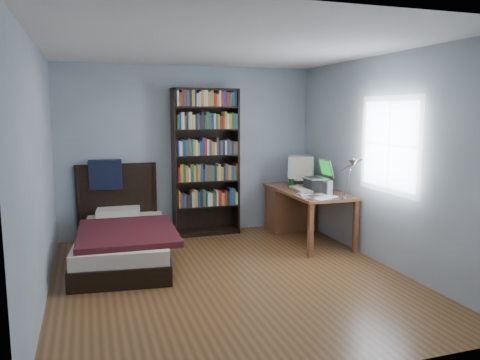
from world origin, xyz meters
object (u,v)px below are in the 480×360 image
(crt_monitor, at_px, (300,168))
(desk_lamp, at_px, (352,167))
(speaker, at_px, (328,188))
(soda_can, at_px, (291,183))
(keyboard, at_px, (301,189))
(bookshelf, at_px, (206,162))
(desk, at_px, (294,206))
(laptop, at_px, (316,182))
(bed, at_px, (123,238))

(crt_monitor, xyz_separation_m, desk_lamp, (-0.07, -1.57, 0.20))
(speaker, xyz_separation_m, soda_can, (-0.23, 0.67, -0.03))
(keyboard, bearing_deg, bookshelf, 150.54)
(desk, bearing_deg, crt_monitor, 8.67)
(laptop, bearing_deg, keyboard, 172.95)
(desk_lamp, xyz_separation_m, speaker, (0.06, 0.68, -0.35))
(keyboard, xyz_separation_m, speaker, (0.20, -0.41, 0.08))
(desk, bearing_deg, keyboard, -104.26)
(crt_monitor, height_order, laptop, crt_monitor)
(desk_lamp, height_order, bookshelf, bookshelf)
(keyboard, distance_m, speaker, 0.46)
(desk_lamp, bearing_deg, laptop, 85.18)
(laptop, distance_m, desk_lamp, 1.12)
(laptop, xyz_separation_m, speaker, (-0.03, -0.38, -0.02))
(speaker, distance_m, soda_can, 0.71)
(crt_monitor, bearing_deg, bookshelf, 167.00)
(bookshelf, bearing_deg, bed, -147.77)
(crt_monitor, xyz_separation_m, bed, (-2.67, -0.49, -0.73))
(desk_lamp, bearing_deg, speaker, 84.63)
(speaker, distance_m, bed, 2.75)
(crt_monitor, distance_m, desk_lamp, 1.58)
(crt_monitor, distance_m, soda_can, 0.37)
(desk, relative_size, bookshelf, 0.74)
(desk, distance_m, desk_lamp, 1.73)
(desk_lamp, relative_size, keyboard, 1.18)
(keyboard, bearing_deg, bed, -175.02)
(bookshelf, bearing_deg, keyboard, -34.17)
(crt_monitor, bearing_deg, desk, -171.33)
(crt_monitor, height_order, bookshelf, bookshelf)
(speaker, bearing_deg, bookshelf, 123.65)
(soda_can, height_order, bed, bed)
(crt_monitor, bearing_deg, keyboard, -113.16)
(desk_lamp, bearing_deg, soda_can, 96.81)
(bookshelf, bearing_deg, crt_monitor, -13.00)
(keyboard, height_order, bookshelf, bookshelf)
(desk_lamp, height_order, keyboard, desk_lamp)
(speaker, height_order, bookshelf, bookshelf)
(crt_monitor, height_order, speaker, crt_monitor)
(desk, xyz_separation_m, desk_lamp, (0.02, -1.56, 0.76))
(laptop, bearing_deg, desk_lamp, -94.82)
(laptop, height_order, bookshelf, bookshelf)
(bookshelf, bearing_deg, laptop, -30.54)
(crt_monitor, height_order, soda_can, crt_monitor)
(speaker, height_order, soda_can, speaker)
(desk_lamp, distance_m, bookshelf, 2.30)
(soda_can, relative_size, bed, 0.06)
(desk, height_order, soda_can, soda_can)
(crt_monitor, distance_m, bed, 2.81)
(keyboard, xyz_separation_m, bookshelf, (-1.18, 0.80, 0.34))
(desk, distance_m, soda_can, 0.45)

